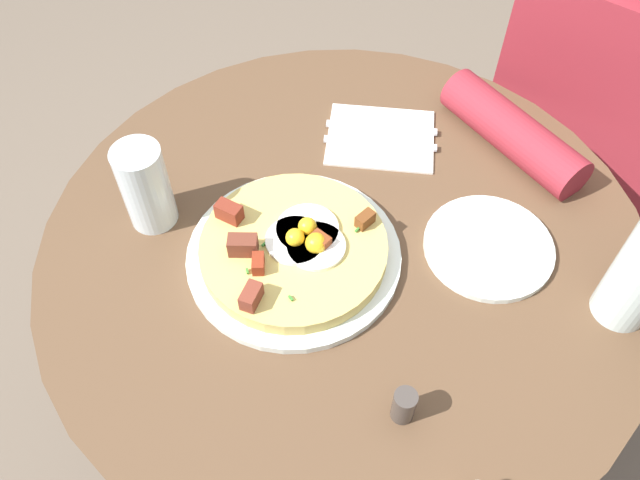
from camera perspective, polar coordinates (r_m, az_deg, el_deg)
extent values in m
plane|color=#6B5B4C|center=(1.58, 1.37, -16.28)|extent=(6.00, 6.00, 0.00)
cylinder|color=brown|center=(0.93, 2.23, -0.48)|extent=(0.87, 0.87, 0.03)
cylinder|color=#333338|center=(1.25, 1.69, -10.57)|extent=(0.10, 0.10, 0.71)
cylinder|color=#333338|center=(1.56, 1.38, -16.13)|extent=(0.39, 0.39, 0.02)
cube|color=#2D2D33|center=(1.63, 19.00, -1.00)|extent=(0.32, 0.28, 0.45)
cube|color=maroon|center=(1.31, 24.43, 11.03)|extent=(0.38, 0.22, 0.48)
cylinder|color=maroon|center=(1.07, 16.66, 9.12)|extent=(0.27, 0.14, 0.07)
cylinder|color=silver|center=(0.90, -2.32, -1.38)|extent=(0.30, 0.30, 0.01)
cylinder|color=tan|center=(0.88, -2.35, -0.74)|extent=(0.26, 0.26, 0.02)
cylinder|color=white|center=(0.88, -1.12, 0.98)|extent=(0.09, 0.09, 0.01)
sphere|color=yellow|center=(0.88, -1.12, 1.22)|extent=(0.03, 0.03, 0.03)
cylinder|color=white|center=(0.87, -0.34, -0.54)|extent=(0.08, 0.08, 0.01)
sphere|color=yellow|center=(0.86, -0.34, -0.31)|extent=(0.03, 0.03, 0.03)
cylinder|color=white|center=(0.87, -2.20, -0.03)|extent=(0.08, 0.08, 0.01)
sphere|color=yellow|center=(0.87, -2.22, 0.21)|extent=(0.03, 0.03, 0.03)
cube|color=brown|center=(0.86, 0.09, -0.03)|extent=(0.03, 0.02, 0.02)
cube|color=maroon|center=(0.90, -8.04, 2.49)|extent=(0.04, 0.03, 0.03)
cube|color=brown|center=(0.89, 4.01, 1.84)|extent=(0.02, 0.03, 0.02)
cube|color=maroon|center=(0.85, -5.48, -2.08)|extent=(0.03, 0.03, 0.02)
cube|color=brown|center=(0.82, -6.10, -4.97)|extent=(0.03, 0.04, 0.02)
cube|color=brown|center=(0.86, -6.83, -0.46)|extent=(0.04, 0.04, 0.03)
cube|color=#387F2D|center=(0.87, -4.96, -0.37)|extent=(0.00, 0.01, 0.00)
cube|color=#387F2D|center=(0.88, 3.23, 0.83)|extent=(0.00, 0.01, 0.00)
cube|color=#387F2D|center=(0.82, -2.60, -5.15)|extent=(0.01, 0.01, 0.00)
cube|color=#387F2D|center=(0.85, -6.44, -2.74)|extent=(0.01, 0.01, 0.00)
cube|color=#387F2D|center=(0.88, 0.04, 0.53)|extent=(0.01, 0.00, 0.00)
cylinder|color=silver|center=(0.94, 14.67, -0.57)|extent=(0.18, 0.18, 0.01)
cube|color=white|center=(1.06, 5.37, 9.00)|extent=(0.22, 0.21, 0.00)
cube|color=silver|center=(1.04, 5.33, 8.50)|extent=(0.16, 0.10, 0.00)
cube|color=silver|center=(1.07, 5.45, 9.85)|extent=(0.16, 0.10, 0.00)
cylinder|color=silver|center=(0.93, -15.17, 4.58)|extent=(0.07, 0.07, 0.13)
cylinder|color=#3F3833|center=(0.77, 7.42, -14.30)|extent=(0.03, 0.03, 0.05)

